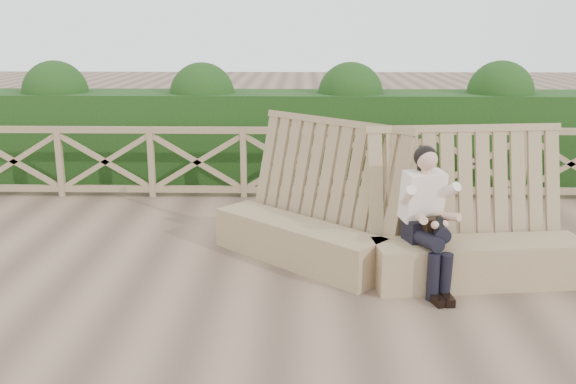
{
  "coord_description": "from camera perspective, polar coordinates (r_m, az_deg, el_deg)",
  "views": [
    {
      "loc": [
        0.2,
        -6.15,
        2.63
      ],
      "look_at": [
        0.05,
        0.4,
        0.9
      ],
      "focal_mm": 40.0,
      "sensor_mm": 36.0,
      "label": 1
    }
  ],
  "objects": [
    {
      "name": "hedge",
      "position": [
        11.02,
        0.26,
        4.96
      ],
      "size": [
        12.0,
        1.2,
        1.5
      ],
      "primitive_type": "cube",
      "color": "black",
      "rests_on": "ground"
    },
    {
      "name": "ground",
      "position": [
        6.7,
        -0.49,
        -8.35
      ],
      "size": [
        60.0,
        60.0,
        0.0
      ],
      "primitive_type": "plane",
      "color": "brown",
      "rests_on": "ground"
    },
    {
      "name": "bench",
      "position": [
        7.06,
        8.66,
        -3.79
      ],
      "size": [
        3.96,
        2.08,
        1.6
      ],
      "rotation": [
        0.0,
        0.0,
        -0.33
      ],
      "color": "#8B704F",
      "rests_on": "ground"
    },
    {
      "name": "woman",
      "position": [
        6.61,
        12.27,
        -1.83
      ],
      "size": [
        0.52,
        0.92,
        1.45
      ],
      "rotation": [
        0.0,
        0.0,
        0.31
      ],
      "color": "black",
      "rests_on": "ground"
    },
    {
      "name": "guardrail",
      "position": [
        9.88,
        0.13,
        2.65
      ],
      "size": [
        10.1,
        0.09,
        1.1
      ],
      "color": "#83694C",
      "rests_on": "ground"
    }
  ]
}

